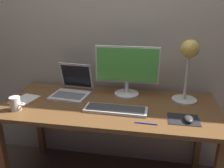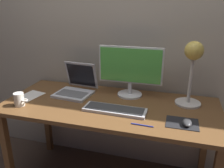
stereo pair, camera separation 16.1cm
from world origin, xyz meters
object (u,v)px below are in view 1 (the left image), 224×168
Objects in this scene: desk_lamp at (189,60)px; pen at (146,123)px; coffee_mug at (15,104)px; laptop at (73,86)px; monitor at (127,68)px; mouse at (189,119)px; keyboard_main at (116,109)px.

desk_lamp reaches higher than pen.
desk_lamp is 4.34× the size of coffee_mug.
laptop is 0.68× the size of desk_lamp.
laptop is at bearing -172.24° from monitor.
desk_lamp is at bearing 56.02° from pen.
coffee_mug is at bearing -178.25° from mouse.
monitor is 1.07× the size of desk_lamp.
coffee_mug is at bearing -130.19° from laptop.
mouse is at bearing 1.75° from coffee_mug.
pen is at bearing -123.98° from desk_lamp.
monitor is at bearing 7.76° from laptop.
keyboard_main is 4.10× the size of coffee_mug.
monitor is at bearing 174.15° from desk_lamp.
desk_lamp reaches higher than coffee_mug.
monitor is 3.60× the size of pen.
laptop is (-0.44, -0.06, -0.16)m from monitor.
coffee_mug is at bearing -171.52° from keyboard_main.
monitor is 1.14× the size of keyboard_main.
coffee_mug is (-0.69, -0.10, 0.04)m from keyboard_main.
monitor is 0.46m from desk_lamp.
keyboard_main reaches higher than pen.
laptop is at bearing 147.45° from keyboard_main.
coffee_mug reaches higher than pen.
desk_lamp is 1.27m from coffee_mug.
coffee_mug is at bearing -162.77° from desk_lamp.
laptop is 2.95× the size of coffee_mug.
keyboard_main is 0.49m from mouse.
laptop is 2.28× the size of pen.
laptop reaches higher than coffee_mug.
keyboard_main is 1.39× the size of laptop.
desk_lamp is 0.45m from mouse.
coffee_mug is (-0.30, -0.36, -0.02)m from laptop.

